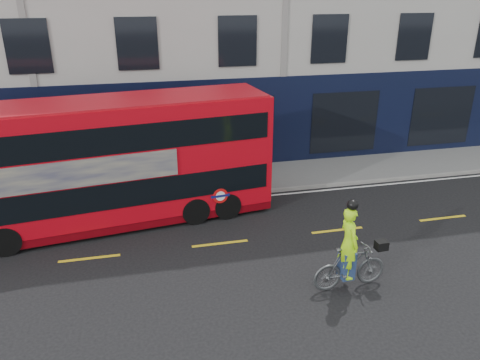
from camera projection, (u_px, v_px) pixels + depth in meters
name	position (u px, v px, depth m)	size (l,w,h in m)	color
ground	(357.00, 253.00, 14.34)	(120.00, 120.00, 0.00)	black
pavement	(290.00, 174.00, 20.17)	(60.00, 3.00, 0.12)	slate
kerb	(302.00, 188.00, 18.82)	(60.00, 0.12, 0.13)	gray
road_edge_line	(304.00, 192.00, 18.57)	(58.00, 0.10, 0.01)	silver
lane_dashes	(337.00, 230.00, 15.69)	(58.00, 0.12, 0.01)	gold
bus	(114.00, 162.00, 15.48)	(10.79, 3.75, 4.27)	red
cyclist	(350.00, 259.00, 12.42)	(2.12, 0.75, 2.63)	#4C4F51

